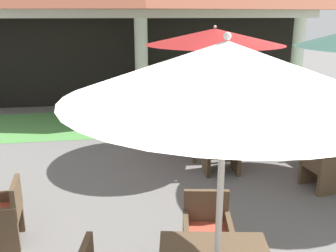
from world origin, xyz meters
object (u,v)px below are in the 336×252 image
at_px(patio_table_near_foreground, 211,127).
at_px(patio_chair_near_foreground_south, 222,153).
at_px(patio_chair_mid_left_east, 0,217).
at_px(patio_chair_mid_right_north, 207,235).
at_px(patio_umbrella_near_foreground, 215,38).
at_px(patio_chair_far_back_west, 321,167).
at_px(patio_umbrella_mid_right, 226,72).
at_px(patio_chair_far_back_north, 330,142).
at_px(patio_chair_near_foreground_east, 256,135).

relative_size(patio_table_near_foreground, patio_chair_near_foreground_south, 1.17).
xyz_separation_m(patio_chair_mid_left_east, patio_chair_mid_right_north, (2.49, -0.82, 0.01)).
bearing_deg(patio_umbrella_near_foreground, patio_chair_mid_right_north, -105.95).
bearing_deg(patio_chair_far_back_west, patio_table_near_foreground, -150.61).
bearing_deg(patio_umbrella_mid_right, patio_umbrella_near_foreground, 75.32).
height_order(patio_table_near_foreground, patio_chair_far_back_north, patio_chair_far_back_north).
distance_m(patio_umbrella_near_foreground, patio_chair_far_back_north, 3.09).
xyz_separation_m(patio_chair_mid_left_east, patio_umbrella_mid_right, (2.32, -1.80, 2.06)).
height_order(patio_umbrella_near_foreground, patio_chair_far_back_west, patio_umbrella_near_foreground).
bearing_deg(patio_table_near_foreground, patio_umbrella_near_foreground, -116.57).
bearing_deg(patio_chair_far_back_west, patio_chair_near_foreground_east, -174.25).
height_order(patio_chair_near_foreground_east, patio_chair_far_back_west, patio_chair_far_back_west).
xyz_separation_m(patio_umbrella_near_foreground, patio_chair_far_back_north, (2.23, -0.73, -2.01)).
bearing_deg(patio_umbrella_mid_right, patio_chair_mid_right_north, 79.95).
distance_m(patio_table_near_foreground, patio_chair_far_back_west, 2.32).
relative_size(patio_chair_far_back_north, patio_chair_far_back_west, 0.94).
xyz_separation_m(patio_chair_far_back_north, patio_chair_far_back_west, (-0.83, -1.10, -0.00)).
xyz_separation_m(patio_umbrella_near_foreground, patio_chair_mid_left_east, (-3.49, -2.67, -2.02)).
height_order(patio_chair_near_foreground_south, patio_chair_mid_right_north, patio_chair_mid_right_north).
height_order(patio_chair_mid_left_east, patio_chair_mid_right_north, patio_chair_mid_right_north).
bearing_deg(patio_chair_near_foreground_south, patio_chair_far_back_north, 9.20).
relative_size(patio_chair_near_foreground_south, patio_chair_mid_left_east, 0.97).
relative_size(patio_chair_near_foreground_east, patio_chair_far_back_north, 1.01).
distance_m(patio_table_near_foreground, patio_chair_mid_left_east, 4.40).
relative_size(patio_umbrella_near_foreground, patio_chair_far_back_north, 3.31).
bearing_deg(patio_chair_far_back_north, patio_chair_mid_right_north, 32.35).
distance_m(patio_chair_near_foreground_east, patio_chair_near_foreground_south, 1.37).
bearing_deg(patio_chair_near_foreground_east, patio_chair_far_back_west, -162.89).
xyz_separation_m(patio_chair_near_foreground_east, patio_chair_far_back_north, (1.27, -0.67, -0.00)).
bearing_deg(patio_chair_near_foreground_south, patio_chair_mid_left_east, -150.42).
xyz_separation_m(patio_chair_mid_right_north, patio_chair_far_back_west, (2.40, 1.65, 0.00)).
bearing_deg(patio_chair_near_foreground_east, patio_umbrella_mid_right, 157.42).
bearing_deg(patio_chair_near_foreground_east, patio_chair_mid_left_east, 123.63).
distance_m(patio_chair_mid_left_east, patio_chair_mid_right_north, 2.62).
distance_m(patio_chair_near_foreground_east, patio_umbrella_mid_right, 5.31).
xyz_separation_m(patio_chair_near_foreground_east, patio_chair_far_back_west, (0.44, -1.78, -0.01)).
bearing_deg(patio_chair_near_foreground_east, patio_chair_far_back_north, -114.73).
bearing_deg(patio_table_near_foreground, patio_chair_far_back_west, -52.52).
bearing_deg(patio_chair_far_back_west, patio_umbrella_near_foreground, -150.61).
distance_m(patio_umbrella_near_foreground, patio_umbrella_mid_right, 4.61).
distance_m(patio_chair_near_foreground_south, patio_chair_mid_left_east, 3.83).
bearing_deg(patio_chair_near_foreground_east, patio_umbrella_near_foreground, 90.00).
relative_size(patio_chair_mid_left_east, patio_chair_far_back_north, 1.03).
height_order(patio_umbrella_near_foreground, patio_chair_far_back_north, patio_umbrella_near_foreground).
distance_m(patio_chair_near_foreground_south, patio_chair_far_back_west, 1.70).
xyz_separation_m(patio_table_near_foreground, patio_chair_far_back_west, (1.40, -1.83, -0.21)).
distance_m(patio_umbrella_mid_right, patio_chair_mid_right_north, 2.27).
bearing_deg(patio_chair_mid_left_east, patio_umbrella_near_foreground, -57.91).
distance_m(patio_chair_near_foreground_east, patio_chair_far_back_north, 1.44).
bearing_deg(patio_chair_near_foreground_east, patio_table_near_foreground, 90.00).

